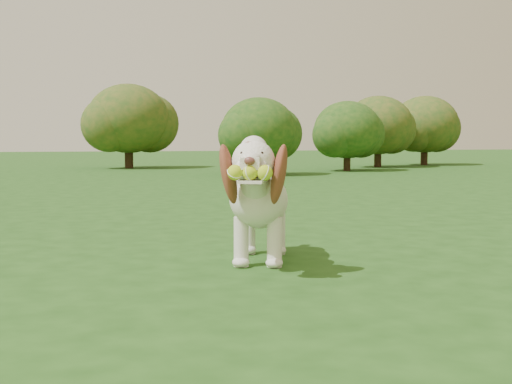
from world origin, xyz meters
name	(u,v)px	position (x,y,z in m)	size (l,w,h in m)	color
ground	(279,243)	(0.00, 0.00, 0.00)	(80.00, 80.00, 0.00)	#1C4313
dog	(260,196)	(-0.35, -0.64, 0.38)	(0.66, 1.06, 0.71)	silver
shrub_h	(425,124)	(8.93, 12.02, 1.17)	(1.91, 1.91, 1.98)	#382314
shrub_f	(378,125)	(6.88, 11.04, 1.10)	(1.81, 1.81, 1.88)	#382314
shrub_d	(347,130)	(5.16, 9.39, 0.95)	(1.55, 1.55, 1.61)	#382314
shrub_i	(128,119)	(0.55, 12.46, 1.25)	(2.06, 2.06, 2.13)	#382314
shrub_c	(259,129)	(2.63, 8.27, 0.92)	(1.51, 1.51, 1.57)	#382314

